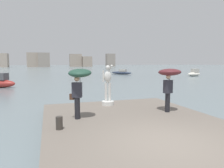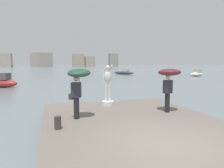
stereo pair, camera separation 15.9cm
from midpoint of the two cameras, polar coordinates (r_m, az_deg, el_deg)
ground_plane at (r=45.06m, az=-13.64°, el=2.46°), size 400.00×400.00×0.00m
pier at (r=7.74m, az=7.30°, el=-12.57°), size 6.89×9.54×0.40m
statue_white_figure at (r=10.80m, az=-1.64°, el=-1.63°), size 0.65×0.89×2.16m
onlooker_left at (r=8.18m, az=-9.82°, el=1.18°), size 1.19×1.21×2.07m
onlooker_right at (r=9.59m, az=15.35°, el=1.92°), size 1.22×1.23×2.01m
mooring_bollard at (r=7.26m, az=-15.25°, el=-10.52°), size 0.23×0.23×0.45m
boat_near at (r=43.67m, az=22.04°, el=2.80°), size 3.48×2.10×1.47m
boat_far at (r=46.79m, az=2.61°, el=3.27°), size 4.13×5.06×1.17m
boat_leftward at (r=24.97m, az=-29.18°, el=0.42°), size 3.78×2.70×1.56m
distant_skyline at (r=135.24m, az=-21.21°, el=6.46°), size 87.01×12.76×11.79m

